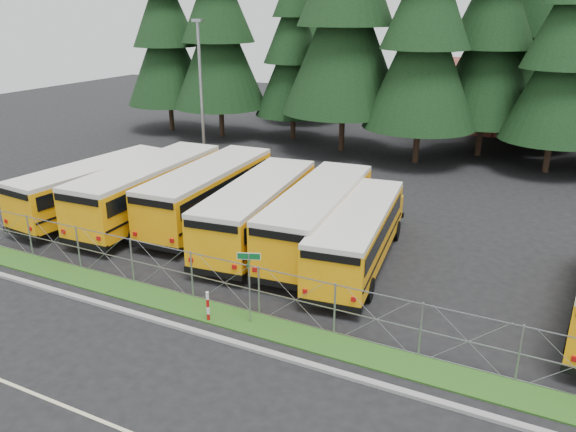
% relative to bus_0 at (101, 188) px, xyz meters
% --- Properties ---
extents(ground, '(120.00, 120.00, 0.00)m').
position_rel_bus_0_xyz_m(ground, '(14.17, -4.83, -1.46)').
color(ground, black).
rests_on(ground, ground).
extents(curb, '(50.00, 0.25, 0.12)m').
position_rel_bus_0_xyz_m(curb, '(14.17, -7.93, -1.40)').
color(curb, gray).
rests_on(curb, ground).
extents(grass_verge, '(50.00, 1.40, 0.06)m').
position_rel_bus_0_xyz_m(grass_verge, '(14.17, -6.53, -1.43)').
color(grass_verge, '#1C4B15').
rests_on(grass_verge, ground).
extents(chainlink_fence, '(44.00, 0.10, 2.00)m').
position_rel_bus_0_xyz_m(chainlink_fence, '(14.17, -5.83, -0.46)').
color(chainlink_fence, gray).
rests_on(chainlink_fence, ground).
extents(brick_building, '(22.00, 10.00, 6.00)m').
position_rel_bus_0_xyz_m(brick_building, '(20.17, 35.17, 1.54)').
color(brick_building, brown).
rests_on(brick_building, ground).
extents(bus_0, '(3.68, 11.34, 2.92)m').
position_rel_bus_0_xyz_m(bus_0, '(0.00, 0.00, 0.00)').
color(bus_0, '#F89707').
rests_on(bus_0, ground).
extents(bus_1, '(3.40, 12.18, 3.16)m').
position_rel_bus_0_xyz_m(bus_1, '(3.08, 0.70, 0.12)').
color(bus_1, '#F89707').
rests_on(bus_1, ground).
extents(bus_2, '(3.44, 11.81, 3.06)m').
position_rel_bus_0_xyz_m(bus_2, '(6.10, 1.83, 0.07)').
color(bus_2, '#F89707').
rests_on(bus_2, ground).
extents(bus_3, '(4.01, 11.73, 3.01)m').
position_rel_bus_0_xyz_m(bus_3, '(9.74, 0.62, 0.05)').
color(bus_3, '#F89707').
rests_on(bus_3, ground).
extents(bus_4, '(3.73, 11.74, 3.03)m').
position_rel_bus_0_xyz_m(bus_4, '(12.71, 0.99, 0.05)').
color(bus_4, '#F89707').
rests_on(bus_4, ground).
extents(bus_5, '(3.80, 10.92, 2.80)m').
position_rel_bus_0_xyz_m(bus_5, '(14.99, -0.02, -0.06)').
color(bus_5, '#F89707').
rests_on(bus_5, ground).
extents(street_sign, '(0.79, 0.52, 2.81)m').
position_rel_bus_0_xyz_m(street_sign, '(13.17, -6.49, 0.57)').
color(street_sign, gray).
rests_on(street_sign, ground).
extents(striped_bollard, '(0.11, 0.11, 1.20)m').
position_rel_bus_0_xyz_m(striped_bollard, '(11.72, -7.04, -0.86)').
color(striped_bollard, '#B20C0C').
rests_on(striped_bollard, ground).
extents(light_standard, '(0.70, 0.35, 10.14)m').
position_rel_bus_0_xyz_m(light_standard, '(0.52, 9.22, 4.04)').
color(light_standard, gray).
rests_on(light_standard, ground).
extents(conifer_0, '(7.55, 7.55, 16.70)m').
position_rel_bus_0_xyz_m(conifer_0, '(-10.80, 20.35, 6.89)').
color(conifer_0, black).
rests_on(conifer_0, ground).
extents(conifer_1, '(8.07, 8.07, 17.84)m').
position_rel_bus_0_xyz_m(conifer_1, '(-5.04, 20.05, 7.46)').
color(conifer_1, black).
rests_on(conifer_1, ground).
extents(conifer_2, '(6.48, 6.48, 14.32)m').
position_rel_bus_0_xyz_m(conifer_2, '(1.12, 21.91, 5.70)').
color(conifer_2, black).
rests_on(conifer_2, ground).
extents(conifer_3, '(9.51, 9.51, 21.04)m').
position_rel_bus_0_xyz_m(conifer_3, '(6.51, 19.72, 9.06)').
color(conifer_3, black).
rests_on(conifer_3, ground).
extents(conifer_4, '(8.12, 8.12, 17.95)m').
position_rel_bus_0_xyz_m(conifer_4, '(12.79, 18.70, 7.52)').
color(conifer_4, black).
rests_on(conifer_4, ground).
extents(conifer_5, '(8.00, 8.00, 17.70)m').
position_rel_bus_0_xyz_m(conifer_5, '(16.62, 22.96, 7.39)').
color(conifer_5, black).
rests_on(conifer_5, ground).
extents(conifer_6, '(7.05, 7.05, 15.59)m').
position_rel_bus_0_xyz_m(conifer_6, '(21.63, 20.16, 6.33)').
color(conifer_6, black).
rests_on(conifer_6, ground).
extents(conifer_10, '(8.05, 8.05, 17.81)m').
position_rel_bus_0_xyz_m(conifer_10, '(-1.53, 29.96, 7.45)').
color(conifer_10, black).
rests_on(conifer_10, ground).
extents(conifer_11, '(7.22, 7.22, 15.96)m').
position_rel_bus_0_xyz_m(conifer_11, '(10.19, 29.98, 6.52)').
color(conifer_11, black).
rests_on(conifer_11, ground).
extents(conifer_12, '(8.72, 8.72, 19.28)m').
position_rel_bus_0_xyz_m(conifer_12, '(19.47, 28.08, 8.18)').
color(conifer_12, black).
rests_on(conifer_12, ground).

